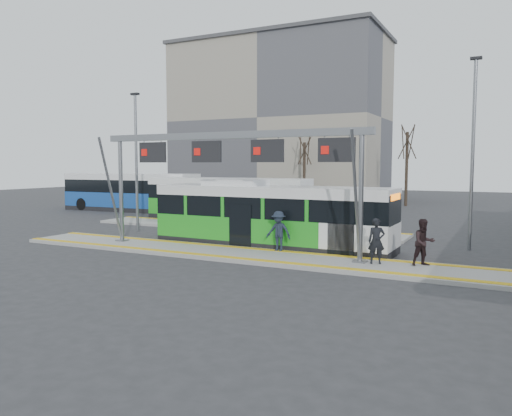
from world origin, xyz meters
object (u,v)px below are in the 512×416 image
at_px(hero_bus, 270,216).
at_px(passenger_b, 424,242).
at_px(passenger_c, 279,231).
at_px(passenger_a, 376,241).
at_px(gantry, 228,156).

relative_size(hero_bus, passenger_b, 6.66).
distance_m(hero_bus, passenger_c, 2.07).
bearing_deg(passenger_b, passenger_c, 139.89).
relative_size(hero_bus, passenger_a, 6.73).
bearing_deg(passenger_b, gantry, 146.74).
relative_size(gantry, hero_bus, 1.11).
relative_size(passenger_a, passenger_c, 0.99).
relative_size(gantry, passenger_a, 7.47).
distance_m(passenger_a, passenger_b, 1.72).
distance_m(gantry, hero_bus, 3.86).
height_order(gantry, passenger_c, gantry).
bearing_deg(passenger_a, gantry, 158.29).
bearing_deg(passenger_a, passenger_b, -8.02).
xyz_separation_m(passenger_a, passenger_b, (1.67, 0.42, 0.01)).
bearing_deg(hero_bus, passenger_b, -14.34).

